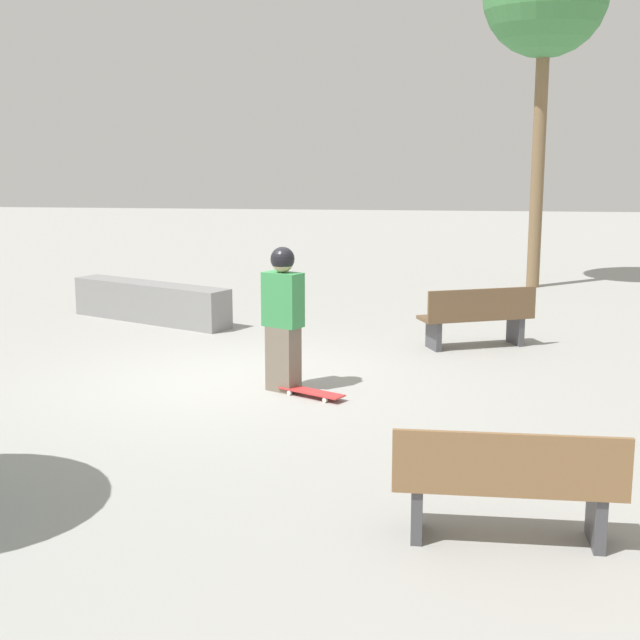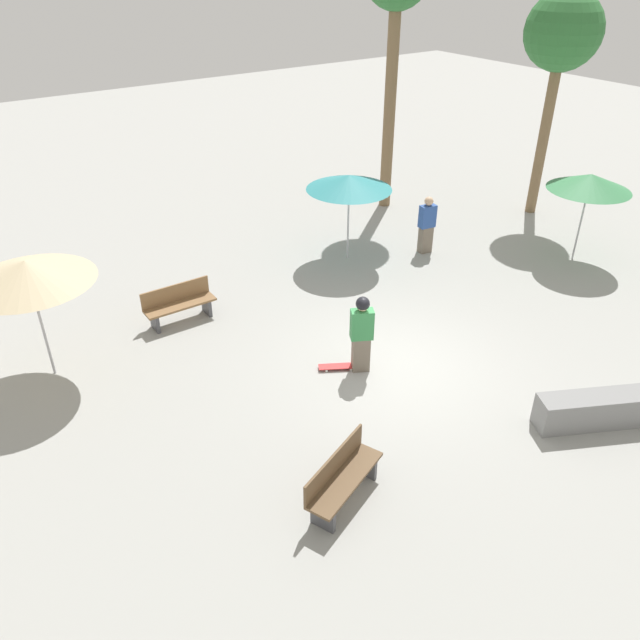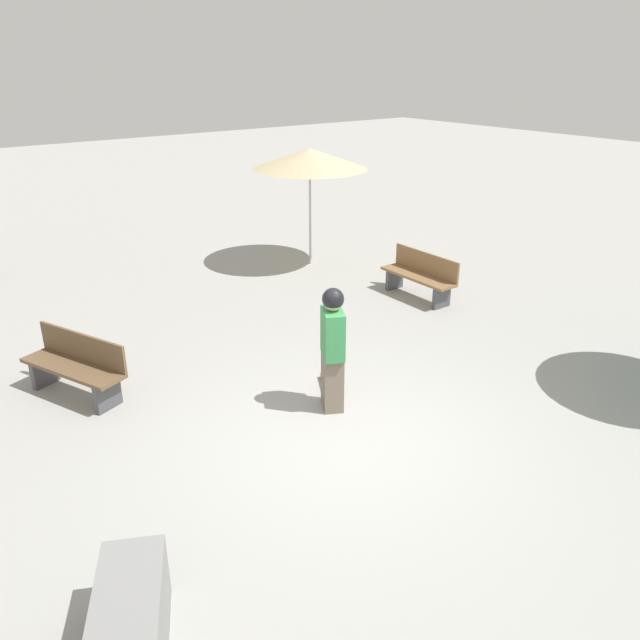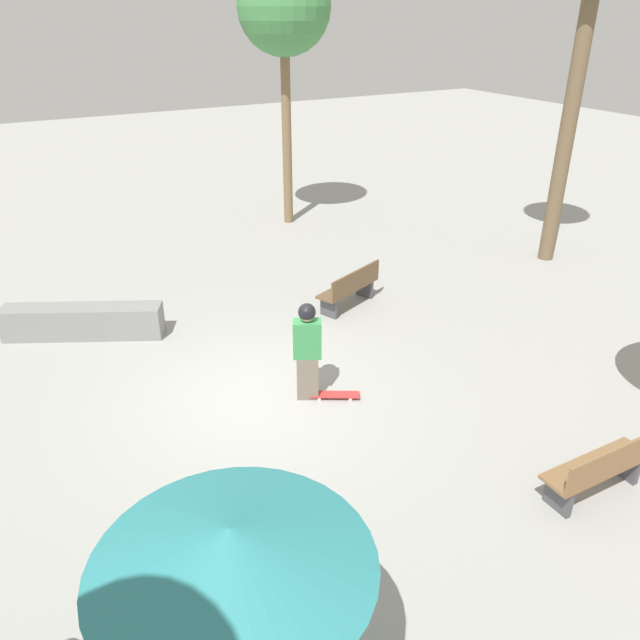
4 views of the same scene
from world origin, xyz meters
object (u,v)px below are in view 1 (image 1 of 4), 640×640
Objects in this scene: bench_near at (508,486)px; bench_far at (477,318)px; concrete_ledge at (151,302)px; skater_main at (283,314)px; skateboard at (312,392)px.

bench_far is (0.14, 6.32, 0.00)m from bench_near.
concrete_ledge is at bearing 142.95° from bench_far.
skater_main is at bearing 120.36° from bench_near.
skater_main is 0.94m from skateboard.
skater_main is 3.46m from bench_far.
skater_main reaches higher than concrete_ledge.
skater_main is at bearing 174.64° from skateboard.
skater_main is 4.79m from concrete_ledge.
bench_far reaches higher than skateboard.
concrete_ledge is 5.27m from bench_far.
skater_main reaches higher than skateboard.
bench_near is (1.83, -3.55, 0.37)m from skateboard.
skateboard is at bearing -7.55° from skater_main.
concrete_ledge is 1.79× the size of bench_near.
skateboard is at bearing -52.80° from concrete_ledge.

